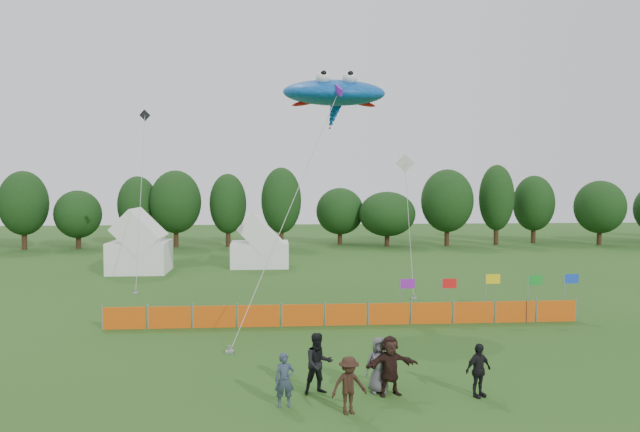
{
  "coord_description": "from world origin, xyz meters",
  "views": [
    {
      "loc": [
        -1.96,
        -19.22,
        6.53
      ],
      "look_at": [
        0.0,
        6.0,
        5.2
      ],
      "focal_mm": 35.0,
      "sensor_mm": 36.0,
      "label": 1
    }
  ],
  "objects": [
    {
      "name": "tent_left",
      "position": [
        -11.63,
        27.22,
        1.89
      ],
      "size": [
        4.23,
        4.23,
        3.74
      ],
      "color": "white",
      "rests_on": "ground"
    },
    {
      "name": "spectator_b",
      "position": [
        -0.53,
        -0.23,
        0.95
      ],
      "size": [
        1.06,
        0.91,
        1.89
      ],
      "primitive_type": "imported",
      "rotation": [
        0.0,
        0.0,
        0.24
      ],
      "color": "black",
      "rests_on": "ground"
    },
    {
      "name": "spectator_d",
      "position": [
        4.32,
        -0.9,
        0.82
      ],
      "size": [
        1.04,
        0.78,
        1.65
      ],
      "primitive_type": "imported",
      "rotation": [
        0.0,
        0.0,
        0.45
      ],
      "color": "black",
      "rests_on": "ground"
    },
    {
      "name": "spectator_e",
      "position": [
        1.35,
        -0.27,
        0.87
      ],
      "size": [
        0.86,
        0.57,
        1.74
      ],
      "primitive_type": "imported",
      "rotation": [
        0.0,
        0.0,
        0.02
      ],
      "color": "#4C4C51",
      "rests_on": "ground"
    },
    {
      "name": "tent_right",
      "position": [
        -2.9,
        29.56,
        1.61
      ],
      "size": [
        4.51,
        3.61,
        3.19
      ],
      "color": "white",
      "rests_on": "ground"
    },
    {
      "name": "barrier_fence",
      "position": [
        1.43,
        8.97,
        0.5
      ],
      "size": [
        21.9,
        0.06,
        1.0
      ],
      "color": "#D8500C",
      "rests_on": "ground"
    },
    {
      "name": "spectator_f",
      "position": [
        1.66,
        -0.55,
        0.92
      ],
      "size": [
        1.79,
        0.89,
        1.84
      ],
      "primitive_type": "imported",
      "rotation": [
        0.0,
        0.0,
        0.21
      ],
      "color": "black",
      "rests_on": "ground"
    },
    {
      "name": "small_kite_dark",
      "position": [
        -10.85,
        24.35,
        6.83
      ],
      "size": [
        2.04,
        11.13,
        12.1
      ],
      "color": "black",
      "rests_on": "ground"
    },
    {
      "name": "spectator_c",
      "position": [
        0.2,
        -2.0,
        0.82
      ],
      "size": [
        1.18,
        0.87,
        1.64
      ],
      "primitive_type": "imported",
      "rotation": [
        0.0,
        0.0,
        0.27
      ],
      "color": "black",
      "rests_on": "ground"
    },
    {
      "name": "flag_row",
      "position": [
        8.2,
        9.16,
        1.46
      ],
      "size": [
        8.73,
        0.55,
        2.28
      ],
      "color": "gray",
      "rests_on": "ground"
    },
    {
      "name": "small_kite_white",
      "position": [
        6.44,
        18.92,
        5.7
      ],
      "size": [
        1.37,
        5.71,
        8.44
      ],
      "color": "white",
      "rests_on": "ground"
    },
    {
      "name": "spectator_a",
      "position": [
        -1.61,
        -1.3,
        0.79
      ],
      "size": [
        0.61,
        0.42,
        1.58
      ],
      "primitive_type": "imported",
      "rotation": [
        0.0,
        0.0,
        0.08
      ],
      "color": "#2D394C",
      "rests_on": "ground"
    },
    {
      "name": "ground",
      "position": [
        0.0,
        0.0,
        0.0
      ],
      "size": [
        160.0,
        160.0,
        0.0
      ],
      "primitive_type": "plane",
      "color": "#234C16",
      "rests_on": "ground"
    },
    {
      "name": "stingray_kite",
      "position": [
        1.39,
        14.19,
        11.28
      ],
      "size": [
        7.94,
        16.57,
        12.29
      ],
      "color": "blue",
      "rests_on": "ground"
    },
    {
      "name": "treeline",
      "position": [
        1.61,
        44.93,
        4.18
      ],
      "size": [
        104.57,
        8.78,
        8.36
      ],
      "color": "#382314",
      "rests_on": "ground"
    }
  ]
}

